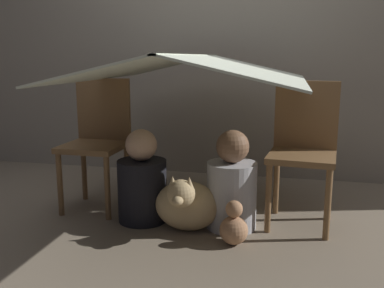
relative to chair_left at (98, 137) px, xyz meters
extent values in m
plane|color=gray|center=(0.67, -0.22, -0.48)|extent=(8.80, 8.80, 0.00)
cube|color=gray|center=(0.67, 1.00, 0.77)|extent=(7.00, 0.05, 2.50)
cylinder|color=brown|center=(-0.17, -0.23, -0.27)|extent=(0.04, 0.04, 0.41)
cylinder|color=brown|center=(0.16, -0.24, -0.27)|extent=(0.04, 0.04, 0.41)
cylinder|color=brown|center=(-0.16, 0.10, -0.27)|extent=(0.04, 0.04, 0.41)
cylinder|color=brown|center=(0.17, 0.09, -0.27)|extent=(0.04, 0.04, 0.41)
cube|color=brown|center=(0.00, -0.07, -0.05)|extent=(0.39, 0.39, 0.04)
cube|color=brown|center=(0.00, 0.11, 0.18)|extent=(0.39, 0.03, 0.42)
cylinder|color=brown|center=(1.15, -0.22, -0.27)|extent=(0.04, 0.04, 0.41)
cylinder|color=brown|center=(1.48, -0.25, -0.27)|extent=(0.04, 0.04, 0.41)
cylinder|color=brown|center=(1.19, 0.11, -0.27)|extent=(0.04, 0.04, 0.41)
cylinder|color=brown|center=(1.52, 0.08, -0.27)|extent=(0.04, 0.04, 0.41)
cube|color=brown|center=(1.33, -0.07, -0.05)|extent=(0.42, 0.42, 0.04)
cube|color=brown|center=(1.35, 0.11, 0.18)|extent=(0.39, 0.07, 0.42)
cube|color=silver|center=(0.33, -0.07, 0.46)|extent=(0.67, 1.55, 0.16)
cube|color=silver|center=(1.00, -0.07, 0.46)|extent=(0.67, 1.55, 0.16)
cube|color=silver|center=(0.67, -0.07, 0.54)|extent=(0.04, 1.55, 0.01)
cylinder|color=black|center=(0.38, -0.20, -0.29)|extent=(0.30, 0.30, 0.39)
sphere|color=#D6A884|center=(0.38, -0.20, 0.00)|extent=(0.19, 0.19, 0.19)
cylinder|color=#B2B2B7|center=(0.94, -0.19, -0.28)|extent=(0.30, 0.30, 0.40)
sphere|color=brown|center=(0.94, -0.19, 0.02)|extent=(0.19, 0.19, 0.19)
ellipsoid|color=tan|center=(0.69, -0.28, -0.33)|extent=(0.38, 0.23, 0.30)
sphere|color=tan|center=(0.69, -0.43, -0.21)|extent=(0.16, 0.16, 0.16)
ellipsoid|color=tan|center=(0.69, -0.50, -0.23)|extent=(0.06, 0.08, 0.06)
cone|color=tan|center=(0.64, -0.43, -0.15)|extent=(0.06, 0.06, 0.07)
cone|color=tan|center=(0.73, -0.43, -0.15)|extent=(0.06, 0.06, 0.07)
sphere|color=tan|center=(0.98, -0.42, -0.40)|extent=(0.16, 0.16, 0.16)
sphere|color=tan|center=(0.98, -0.42, -0.28)|extent=(0.09, 0.09, 0.09)
camera|label=1|loc=(1.24, -2.61, 0.53)|focal=40.00mm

